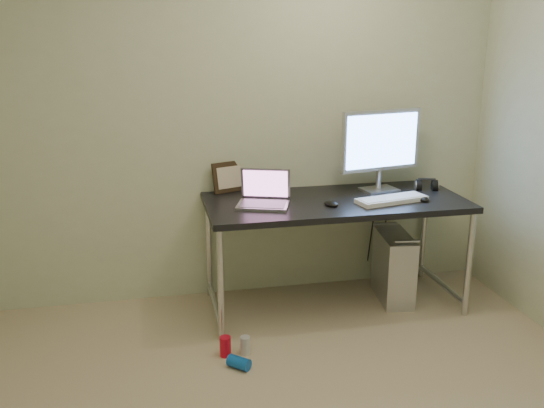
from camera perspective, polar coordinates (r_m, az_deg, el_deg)
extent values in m
cube|color=beige|center=(4.10, -2.72, 8.11)|extent=(3.50, 0.02, 2.50)
cube|color=black|center=(3.98, 6.00, 0.14)|extent=(1.70, 0.74, 0.04)
cylinder|color=silver|center=(3.64, -4.85, -7.70)|extent=(0.04, 0.04, 0.71)
cylinder|color=silver|center=(4.25, -5.99, -4.14)|extent=(0.04, 0.04, 0.71)
cylinder|color=silver|center=(4.14, 18.04, -5.46)|extent=(0.04, 0.04, 0.71)
cylinder|color=silver|center=(4.68, 14.08, -2.60)|extent=(0.04, 0.04, 0.71)
cylinder|color=silver|center=(4.05, -5.36, -9.39)|extent=(0.04, 0.66, 0.04)
cylinder|color=silver|center=(4.51, 15.66, -7.23)|extent=(0.04, 0.66, 0.04)
cube|color=silver|center=(4.31, 11.36, -5.82)|extent=(0.25, 0.47, 0.47)
cylinder|color=#BBBAC2|center=(4.06, 12.59, -3.46)|extent=(0.17, 0.04, 0.02)
cylinder|color=#BBBAC2|center=(4.38, 10.59, -1.86)|extent=(0.17, 0.04, 0.02)
cylinder|color=black|center=(4.50, 9.37, -2.50)|extent=(0.01, 0.16, 0.69)
cylinder|color=black|center=(4.52, 10.51, -2.74)|extent=(0.02, 0.11, 0.71)
cylinder|color=red|center=(3.60, -4.42, -13.22)|extent=(0.07, 0.07, 0.12)
cylinder|color=silver|center=(3.62, -2.54, -13.14)|extent=(0.07, 0.07, 0.11)
cylinder|color=blue|center=(3.49, -3.13, -14.68)|extent=(0.14, 0.14, 0.07)
cube|color=#BBBAC2|center=(3.80, -0.86, -0.12)|extent=(0.37, 0.32, 0.02)
cube|color=slate|center=(3.80, -0.86, 0.02)|extent=(0.33, 0.27, 0.00)
cube|color=gray|center=(3.89, -0.61, 1.95)|extent=(0.31, 0.15, 0.20)
cube|color=#7E486F|center=(3.88, -0.59, 1.92)|extent=(0.28, 0.13, 0.18)
cube|color=#BBBAC2|center=(4.23, 10.05, 1.33)|extent=(0.27, 0.22, 0.02)
cylinder|color=#BBBAC2|center=(4.23, 9.99, 2.36)|extent=(0.04, 0.04, 0.13)
cube|color=#BBBAC2|center=(4.17, 10.23, 5.92)|extent=(0.59, 0.15, 0.41)
cube|color=#699CFB|center=(4.14, 10.35, 5.86)|extent=(0.53, 0.11, 0.35)
cube|color=white|center=(3.98, 11.19, 0.41)|extent=(0.49, 0.25, 0.03)
ellipsoid|color=black|center=(4.05, 14.06, 0.56)|extent=(0.07, 0.11, 0.04)
ellipsoid|color=black|center=(3.84, 5.60, 0.14)|extent=(0.10, 0.13, 0.04)
cylinder|color=black|center=(4.31, 13.68, 1.62)|extent=(0.06, 0.10, 0.09)
cylinder|color=black|center=(4.35, 14.98, 1.69)|extent=(0.06, 0.10, 0.09)
cube|color=black|center=(4.32, 14.38, 2.29)|extent=(0.12, 0.05, 0.01)
cube|color=black|center=(4.14, -3.93, 2.58)|extent=(0.27, 0.16, 0.21)
cylinder|color=silver|center=(4.08, -1.12, 1.63)|extent=(0.01, 0.01, 0.10)
cylinder|color=white|center=(4.07, -1.13, 2.45)|extent=(0.05, 0.04, 0.04)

